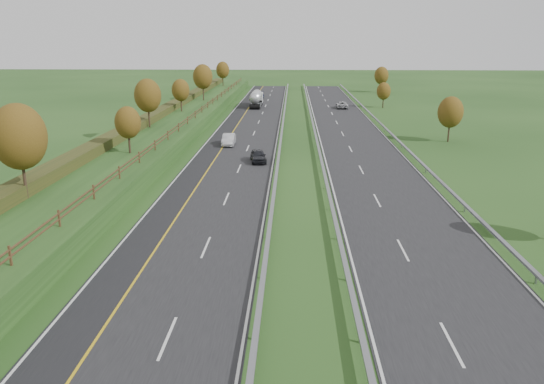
{
  "coord_description": "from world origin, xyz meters",
  "views": [
    {
      "loc": [
        7.37,
        -12.12,
        14.34
      ],
      "look_at": [
        5.72,
        29.94,
        2.2
      ],
      "focal_mm": 35.0,
      "sensor_mm": 36.0,
      "label": 1
    }
  ],
  "objects_px": {
    "car_small_far": "(258,95)",
    "car_oncoming": "(342,105)",
    "car_dark_near": "(258,156)",
    "road_tanker": "(256,98)",
    "car_silver_mid": "(229,139)"
  },
  "relations": [
    {
      "from": "car_dark_near",
      "to": "car_small_far",
      "type": "relative_size",
      "value": 0.8
    },
    {
      "from": "road_tanker",
      "to": "car_oncoming",
      "type": "bearing_deg",
      "value": -6.88
    },
    {
      "from": "road_tanker",
      "to": "car_silver_mid",
      "type": "distance_m",
      "value": 44.57
    },
    {
      "from": "road_tanker",
      "to": "car_dark_near",
      "type": "relative_size",
      "value": 2.53
    },
    {
      "from": "road_tanker",
      "to": "car_small_far",
      "type": "distance_m",
      "value": 16.75
    },
    {
      "from": "car_dark_near",
      "to": "car_small_far",
      "type": "xyz_separation_m",
      "value": [
        -4.61,
        71.85,
        0.05
      ]
    },
    {
      "from": "car_small_far",
      "to": "car_oncoming",
      "type": "height_order",
      "value": "car_small_far"
    },
    {
      "from": "car_silver_mid",
      "to": "car_small_far",
      "type": "distance_m",
      "value": 61.26
    },
    {
      "from": "road_tanker",
      "to": "car_small_far",
      "type": "height_order",
      "value": "road_tanker"
    },
    {
      "from": "car_silver_mid",
      "to": "car_small_far",
      "type": "height_order",
      "value": "car_small_far"
    },
    {
      "from": "car_small_far",
      "to": "car_oncoming",
      "type": "bearing_deg",
      "value": -37.58
    },
    {
      "from": "road_tanker",
      "to": "car_oncoming",
      "type": "distance_m",
      "value": 18.88
    },
    {
      "from": "car_silver_mid",
      "to": "car_small_far",
      "type": "bearing_deg",
      "value": 88.54
    },
    {
      "from": "road_tanker",
      "to": "car_silver_mid",
      "type": "bearing_deg",
      "value": -91.08
    },
    {
      "from": "car_dark_near",
      "to": "car_silver_mid",
      "type": "height_order",
      "value": "car_silver_mid"
    }
  ]
}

